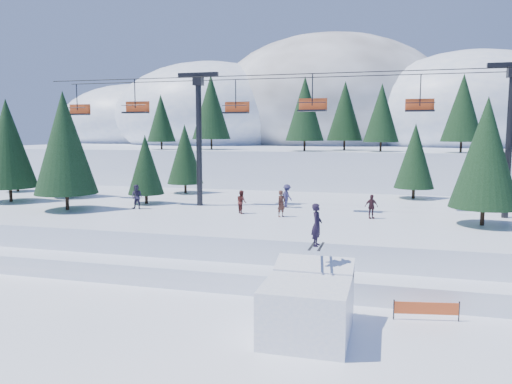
% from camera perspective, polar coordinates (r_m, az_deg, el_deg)
% --- Properties ---
extents(ground, '(160.00, 160.00, 0.00)m').
position_cam_1_polar(ground, '(20.92, -1.17, -16.36)').
color(ground, white).
rests_on(ground, ground).
extents(mid_shelf, '(70.00, 22.00, 2.50)m').
position_cam_1_polar(mid_shelf, '(37.51, 6.53, -3.93)').
color(mid_shelf, white).
rests_on(mid_shelf, ground).
extents(berm, '(70.00, 6.00, 1.10)m').
position_cam_1_polar(berm, '(28.07, 3.44, -9.06)').
color(berm, white).
rests_on(berm, ground).
extents(mountain_ridge, '(119.00, 60.00, 26.46)m').
position_cam_1_polar(mountain_ridge, '(92.44, 8.59, 7.65)').
color(mountain_ridge, white).
rests_on(mountain_ridge, ground).
extents(jump_kicker, '(3.39, 4.63, 5.22)m').
position_cam_1_polar(jump_kicker, '(20.95, 5.99, -12.63)').
color(jump_kicker, white).
rests_on(jump_kicker, ground).
extents(chairlift, '(46.54, 3.21, 10.28)m').
position_cam_1_polar(chairlift, '(36.84, 7.59, 8.47)').
color(chairlift, black).
rests_on(chairlift, mid_shelf).
extents(conifer_stand, '(62.03, 17.37, 8.74)m').
position_cam_1_polar(conifer_stand, '(37.29, 6.66, 4.57)').
color(conifer_stand, black).
rests_on(conifer_stand, mid_shelf).
extents(distant_skiers, '(30.56, 8.86, 1.84)m').
position_cam_1_polar(distant_skiers, '(36.50, 3.17, -0.83)').
color(distant_skiers, '#45261D').
rests_on(distant_skiers, mid_shelf).
extents(banner_near, '(2.82, 0.54, 0.90)m').
position_cam_1_polar(banner_near, '(23.71, 18.89, -12.49)').
color(banner_near, black).
rests_on(banner_near, ground).
extents(banner_far, '(2.83, 0.50, 0.90)m').
position_cam_1_polar(banner_far, '(26.45, 26.58, -10.82)').
color(banner_far, black).
rests_on(banner_far, ground).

